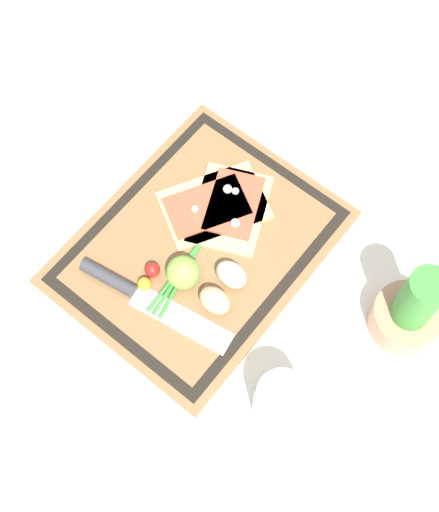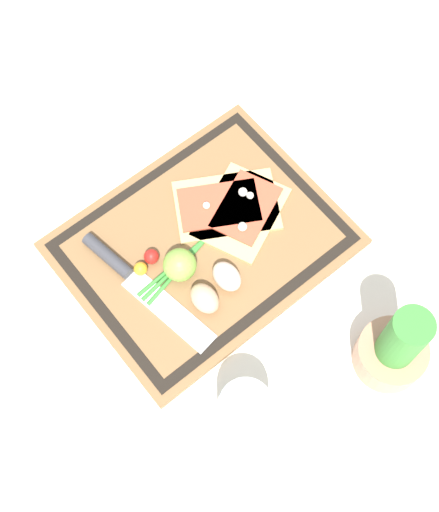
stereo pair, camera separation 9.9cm
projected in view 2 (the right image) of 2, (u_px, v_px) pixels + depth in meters
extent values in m
plane|color=silver|center=(203.00, 245.00, 1.22)|extent=(6.00, 6.00, 0.00)
cube|color=brown|center=(203.00, 243.00, 1.22)|extent=(0.45, 0.36, 0.01)
cube|color=black|center=(203.00, 242.00, 1.21)|extent=(0.43, 0.33, 0.00)
cube|color=brown|center=(203.00, 241.00, 1.21)|extent=(0.39, 0.29, 0.00)
cube|color=tan|center=(227.00, 205.00, 1.23)|extent=(0.21, 0.19, 0.01)
cube|color=#D14C33|center=(219.00, 205.00, 1.23)|extent=(0.16, 0.14, 0.00)
sphere|color=silver|center=(243.00, 192.00, 1.23)|extent=(0.02, 0.02, 0.02)
sphere|color=silver|center=(206.00, 205.00, 1.22)|extent=(0.01, 0.01, 0.01)
cube|color=tan|center=(242.00, 213.00, 1.23)|extent=(0.19, 0.17, 0.01)
cube|color=#D14C33|center=(245.00, 206.00, 1.23)|extent=(0.15, 0.13, 0.00)
sphere|color=silver|center=(242.00, 227.00, 1.20)|extent=(0.02, 0.02, 0.02)
sphere|color=silver|center=(250.00, 195.00, 1.23)|extent=(0.01, 0.01, 0.01)
cube|color=silver|center=(169.00, 310.00, 1.16)|extent=(0.07, 0.18, 0.00)
cylinder|color=#38383D|center=(108.00, 256.00, 1.19)|extent=(0.04, 0.10, 0.02)
ellipsoid|color=tan|center=(205.00, 298.00, 1.15)|extent=(0.04, 0.06, 0.04)
ellipsoid|color=beige|center=(227.00, 276.00, 1.16)|extent=(0.04, 0.06, 0.04)
sphere|color=#7FB742|center=(180.00, 265.00, 1.16)|extent=(0.06, 0.06, 0.06)
sphere|color=red|center=(151.00, 257.00, 1.18)|extent=(0.03, 0.03, 0.03)
sphere|color=gold|center=(141.00, 269.00, 1.18)|extent=(0.02, 0.02, 0.02)
cylinder|color=#388433|center=(208.00, 238.00, 1.21)|extent=(0.31, 0.03, 0.01)
cylinder|color=#388433|center=(208.00, 238.00, 1.21)|extent=(0.31, 0.05, 0.01)
cylinder|color=#388433|center=(208.00, 238.00, 1.21)|extent=(0.30, 0.07, 0.01)
cylinder|color=#AD7A5B|center=(390.00, 355.00, 1.12)|extent=(0.11, 0.11, 0.06)
cylinder|color=#388433|center=(402.00, 341.00, 1.05)|extent=(0.06, 0.06, 0.15)
cylinder|color=silver|center=(245.00, 411.00, 1.07)|extent=(0.08, 0.08, 0.09)
cylinder|color=#D16023|center=(244.00, 415.00, 1.09)|extent=(0.07, 0.07, 0.03)
cylinder|color=silver|center=(246.00, 404.00, 1.02)|extent=(0.08, 0.08, 0.01)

